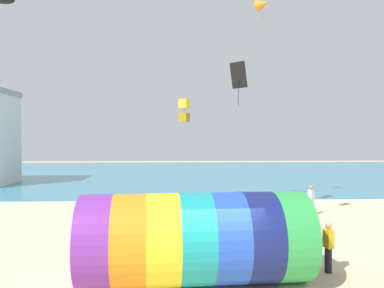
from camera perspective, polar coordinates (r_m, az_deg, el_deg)
name	(u,v)px	position (r m, az deg, el deg)	size (l,w,h in m)	color
sea	(186,173)	(47.15, -0.91, -4.46)	(120.00, 40.00, 0.10)	teal
giant_inflatable_tube	(196,238)	(11.99, 0.57, -14.20)	(7.18, 3.26, 2.83)	purple
kite_handler	(328,247)	(13.85, 20.06, -14.47)	(0.29, 0.40, 1.71)	black
kite_black_diamond	(238,75)	(25.68, 7.09, 10.32)	(1.14, 1.13, 2.93)	black
kite_orange_delta	(263,4)	(26.53, 10.74, 20.22)	(1.15, 1.15, 1.49)	orange
kite_yellow_box	(184,111)	(25.94, -1.19, 5.12)	(0.79, 0.79, 1.66)	yellow
bystander_near_water	(266,219)	(18.00, 11.29, -11.14)	(0.42, 0.40, 1.54)	#726651
bystander_mid_beach	(311,200)	(23.14, 17.69, -8.11)	(0.42, 0.40, 1.76)	#726651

